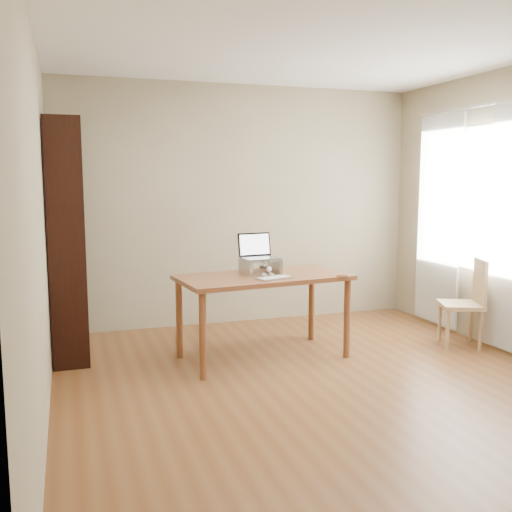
% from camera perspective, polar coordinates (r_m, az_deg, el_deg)
% --- Properties ---
extents(room, '(4.04, 4.54, 2.64)m').
position_cam_1_polar(room, '(4.22, 7.80, 3.68)').
color(room, brown).
rests_on(room, ground).
extents(bookshelf, '(0.30, 0.90, 2.10)m').
position_cam_1_polar(bookshelf, '(5.34, -18.37, 1.50)').
color(bookshelf, black).
rests_on(bookshelf, ground).
extents(curtains, '(0.03, 1.90, 2.25)m').
position_cam_1_polar(curtains, '(5.92, 20.96, 3.13)').
color(curtains, white).
rests_on(curtains, ground).
extents(desk, '(1.56, 0.90, 0.75)m').
position_cam_1_polar(desk, '(5.04, 0.73, -2.95)').
color(desk, brown).
rests_on(desk, ground).
extents(laptop_stand, '(0.32, 0.25, 0.13)m').
position_cam_1_polar(laptop_stand, '(5.09, 0.44, -0.87)').
color(laptop_stand, silver).
rests_on(laptop_stand, desk).
extents(laptop, '(0.34, 0.30, 0.23)m').
position_cam_1_polar(laptop, '(5.13, 0.24, 0.40)').
color(laptop, silver).
rests_on(laptop, laptop_stand).
extents(keyboard, '(0.33, 0.21, 0.02)m').
position_cam_1_polar(keyboard, '(4.83, 1.86, -2.22)').
color(keyboard, silver).
rests_on(keyboard, desk).
extents(coaster, '(0.10, 0.10, 0.01)m').
position_cam_1_polar(coaster, '(5.02, 8.58, -1.99)').
color(coaster, '#582F1E').
rests_on(coaster, desk).
extents(cat, '(0.24, 0.48, 0.15)m').
position_cam_1_polar(cat, '(5.13, 0.64, -1.00)').
color(cat, '#4B443B').
rests_on(cat, desk).
extents(chair, '(0.49, 0.49, 0.84)m').
position_cam_1_polar(chair, '(5.81, 20.30, -4.09)').
color(chair, tan).
rests_on(chair, ground).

